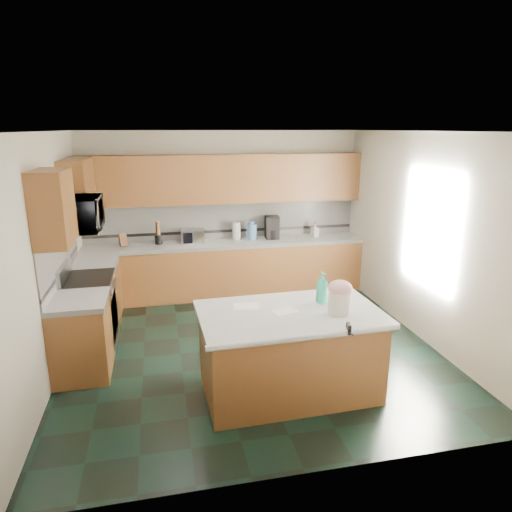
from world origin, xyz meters
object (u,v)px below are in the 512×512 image
object	(u,v)px
island_base	(289,354)
coffee_maker	(272,227)
island_top	(290,314)
toaster_oven	(193,236)
treat_jar	(339,302)
soap_bottle_island	(322,287)
knife_block	(123,240)

from	to	relation	value
island_base	coffee_maker	distance (m)	3.29
island_top	toaster_oven	world-z (taller)	toaster_oven
island_base	toaster_oven	distance (m)	3.27
treat_jar	soap_bottle_island	distance (m)	0.32
island_base	island_top	size ratio (longest dim) A/B	0.95
island_base	treat_jar	xyz separation A→B (m)	(0.48, -0.14, 0.61)
toaster_oven	knife_block	bearing A→B (deg)	-174.45
coffee_maker	soap_bottle_island	bearing A→B (deg)	-88.45
coffee_maker	treat_jar	bearing A→B (deg)	-86.77
treat_jar	coffee_maker	bearing A→B (deg)	77.01
island_top	knife_block	bearing A→B (deg)	118.77
island_base	coffee_maker	world-z (taller)	coffee_maker
island_top	coffee_maker	bearing A→B (deg)	77.51
island_top	coffee_maker	world-z (taller)	coffee_maker
treat_jar	knife_block	distance (m)	4.01
island_base	coffee_maker	bearing A→B (deg)	77.51
treat_jar	coffee_maker	xyz separation A→B (m)	(0.12, 3.30, 0.07)
soap_bottle_island	toaster_oven	bearing A→B (deg)	97.61
island_top	soap_bottle_island	xyz separation A→B (m)	(0.40, 0.17, 0.20)
treat_jar	coffee_maker	world-z (taller)	coffee_maker
island_top	coffee_maker	distance (m)	3.23
soap_bottle_island	coffee_maker	xyz separation A→B (m)	(0.20, 2.99, 0.02)
island_top	knife_block	world-z (taller)	knife_block
treat_jar	toaster_oven	xyz separation A→B (m)	(-1.22, 3.27, -0.01)
soap_bottle_island	knife_block	xyz separation A→B (m)	(-2.25, 2.96, -0.07)
island_base	toaster_oven	xyz separation A→B (m)	(-0.74, 3.13, 0.60)
coffee_maker	toaster_oven	bearing A→B (deg)	-173.37
treat_jar	toaster_oven	bearing A→B (deg)	99.57
coffee_maker	knife_block	bearing A→B (deg)	-173.95
coffee_maker	island_top	bearing A→B (deg)	-95.41
soap_bottle_island	treat_jar	bearing A→B (deg)	-89.35
soap_bottle_island	knife_block	world-z (taller)	soap_bottle_island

